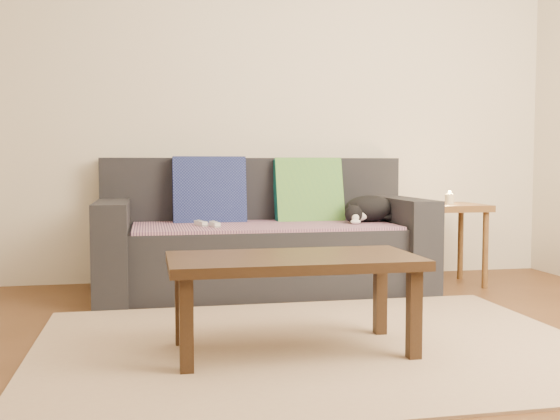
{
  "coord_description": "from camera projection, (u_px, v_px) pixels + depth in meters",
  "views": [
    {
      "loc": [
        -0.73,
        -2.67,
        0.83
      ],
      "look_at": [
        0.05,
        1.2,
        0.55
      ],
      "focal_mm": 42.0,
      "sensor_mm": 36.0,
      "label": 1
    }
  ],
  "objects": [
    {
      "name": "ground",
      "position": [
        324.0,
        357.0,
        2.81
      ],
      "size": [
        4.5,
        4.5,
        0.0
      ],
      "primitive_type": "plane",
      "color": "brown",
      "rests_on": "ground"
    },
    {
      "name": "sofa",
      "position": [
        261.0,
        243.0,
        4.32
      ],
      "size": [
        2.1,
        0.94,
        0.87
      ],
      "color": "#232328",
      "rests_on": "ground"
    },
    {
      "name": "throw_blanket",
      "position": [
        264.0,
        226.0,
        4.23
      ],
      "size": [
        1.66,
        0.74,
        0.02
      ],
      "primitive_type": "cube",
      "color": "#432A4F",
      "rests_on": "sofa"
    },
    {
      "name": "back_wall",
      "position": [
        251.0,
        98.0,
        4.67
      ],
      "size": [
        4.5,
        0.04,
        2.6
      ],
      "primitive_type": "cube",
      "color": "beige",
      "rests_on": "ground"
    },
    {
      "name": "cushion_green",
      "position": [
        308.0,
        193.0,
        4.54
      ],
      "size": [
        0.47,
        0.24,
        0.48
      ],
      "primitive_type": "cube",
      "rotation": [
        -0.26,
        0.0,
        0.0
      ],
      "color": "#0D544D",
      "rests_on": "throw_blanket"
    },
    {
      "name": "coffee_table",
      "position": [
        293.0,
        268.0,
        2.83
      ],
      "size": [
        1.08,
        0.54,
        0.43
      ],
      "color": "#322113",
      "rests_on": "rug"
    },
    {
      "name": "cat",
      "position": [
        368.0,
        209.0,
        4.39
      ],
      "size": [
        0.41,
        0.31,
        0.18
      ],
      "rotation": [
        0.0,
        0.0,
        0.03
      ],
      "color": "black",
      "rests_on": "throw_blanket"
    },
    {
      "name": "candle",
      "position": [
        450.0,
        199.0,
        4.48
      ],
      "size": [
        0.06,
        0.06,
        0.09
      ],
      "color": "beige",
      "rests_on": "side_table"
    },
    {
      "name": "wii_remote_a",
      "position": [
        201.0,
        223.0,
        4.12
      ],
      "size": [
        0.08,
        0.15,
        0.03
      ],
      "primitive_type": "cube",
      "rotation": [
        0.0,
        0.0,
        1.85
      ],
      "color": "white",
      "rests_on": "throw_blanket"
    },
    {
      "name": "side_table",
      "position": [
        449.0,
        218.0,
        4.49
      ],
      "size": [
        0.44,
        0.44,
        0.55
      ],
      "color": "brown",
      "rests_on": "ground"
    },
    {
      "name": "cushion_navy",
      "position": [
        209.0,
        193.0,
        4.4
      ],
      "size": [
        0.49,
        0.19,
        0.5
      ],
      "primitive_type": "cube",
      "rotation": [
        -0.15,
        0.0,
        0.0
      ],
      "color": "#11174B",
      "rests_on": "throw_blanket"
    },
    {
      "name": "rug",
      "position": [
        315.0,
        346.0,
        2.96
      ],
      "size": [
        2.5,
        1.8,
        0.01
      ],
      "primitive_type": "cube",
      "color": "tan",
      "rests_on": "ground"
    },
    {
      "name": "wii_remote_b",
      "position": [
        215.0,
        224.0,
        4.05
      ],
      "size": [
        0.06,
        0.15,
        0.03
      ],
      "primitive_type": "cube",
      "rotation": [
        0.0,
        0.0,
        1.72
      ],
      "color": "white",
      "rests_on": "throw_blanket"
    }
  ]
}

